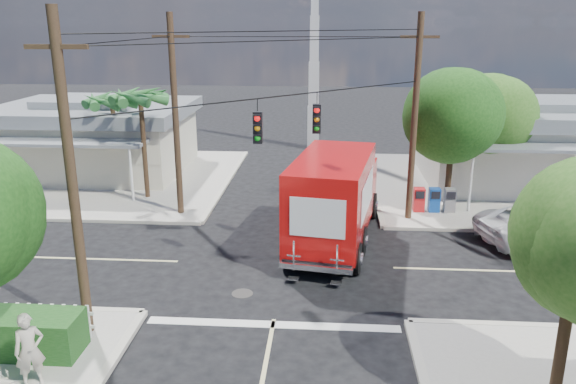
# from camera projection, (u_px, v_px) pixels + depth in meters

# --- Properties ---
(ground) EXTENTS (120.00, 120.00, 0.00)m
(ground) POSITION_uv_depth(u_px,v_px,m) (284.00, 265.00, 20.70)
(ground) COLOR black
(ground) RESTS_ON ground
(sidewalk_ne) EXTENTS (14.12, 14.12, 0.14)m
(sidewalk_ne) POSITION_uv_depth(u_px,v_px,m) (500.00, 186.00, 30.33)
(sidewalk_ne) COLOR #A49F94
(sidewalk_ne) RESTS_ON ground
(sidewalk_nw) EXTENTS (14.12, 14.12, 0.14)m
(sidewalk_nw) POSITION_uv_depth(u_px,v_px,m) (108.00, 179.00, 31.80)
(sidewalk_nw) COLOR #A49F94
(sidewalk_nw) RESTS_ON ground
(road_markings) EXTENTS (32.00, 32.00, 0.01)m
(road_markings) POSITION_uv_depth(u_px,v_px,m) (281.00, 282.00, 19.29)
(road_markings) COLOR beige
(road_markings) RESTS_ON ground
(building_ne) EXTENTS (11.80, 10.20, 4.50)m
(building_ne) POSITION_uv_depth(u_px,v_px,m) (529.00, 142.00, 30.60)
(building_ne) COLOR beige
(building_ne) RESTS_ON sidewalk_ne
(building_nw) EXTENTS (10.80, 10.20, 4.30)m
(building_nw) POSITION_uv_depth(u_px,v_px,m) (96.00, 136.00, 32.77)
(building_nw) COLOR beige
(building_nw) RESTS_ON sidewalk_nw
(radio_tower) EXTENTS (0.80, 0.80, 17.00)m
(radio_tower) POSITION_uv_depth(u_px,v_px,m) (314.00, 67.00, 38.12)
(radio_tower) COLOR silver
(radio_tower) RESTS_ON ground
(tree_ne_front) EXTENTS (4.21, 4.14, 6.66)m
(tree_ne_front) POSITION_uv_depth(u_px,v_px,m) (455.00, 110.00, 25.28)
(tree_ne_front) COLOR #422D1C
(tree_ne_front) RESTS_ON sidewalk_ne
(tree_ne_back) EXTENTS (3.77, 3.66, 5.82)m
(tree_ne_back) POSITION_uv_depth(u_px,v_px,m) (498.00, 116.00, 27.37)
(tree_ne_back) COLOR #422D1C
(tree_ne_back) RESTS_ON sidewalk_ne
(palm_nw_front) EXTENTS (3.01, 3.08, 5.59)m
(palm_nw_front) POSITION_uv_depth(u_px,v_px,m) (140.00, 99.00, 26.90)
(palm_nw_front) COLOR #422D1C
(palm_nw_front) RESTS_ON sidewalk_nw
(palm_nw_back) EXTENTS (3.01, 3.08, 5.19)m
(palm_nw_back) POSITION_uv_depth(u_px,v_px,m) (112.00, 102.00, 28.58)
(palm_nw_back) COLOR #422D1C
(palm_nw_back) RESTS_ON sidewalk_nw
(utility_poles) EXTENTS (12.00, 10.68, 9.00)m
(utility_poles) POSITION_uv_depth(u_px,v_px,m) (245.00, 131.00, 20.98)
(utility_poles) COLOR #473321
(utility_poles) RESTS_ON ground
(vending_boxes) EXTENTS (1.90, 0.50, 1.10)m
(vending_boxes) POSITION_uv_depth(u_px,v_px,m) (434.00, 200.00, 25.98)
(vending_boxes) COLOR red
(vending_boxes) RESTS_ON sidewalk_ne
(delivery_truck) EXTENTS (3.94, 8.83, 3.69)m
(delivery_truck) POSITION_uv_depth(u_px,v_px,m) (335.00, 197.00, 22.41)
(delivery_truck) COLOR black
(delivery_truck) RESTS_ON ground
(parked_car) EXTENTS (6.36, 4.13, 1.63)m
(parked_car) POSITION_uv_depth(u_px,v_px,m) (551.00, 225.00, 22.41)
(parked_car) COLOR silver
(parked_car) RESTS_ON ground
(pedestrian) EXTENTS (0.82, 0.76, 1.88)m
(pedestrian) POSITION_uv_depth(u_px,v_px,m) (29.00, 350.00, 13.37)
(pedestrian) COLOR beige
(pedestrian) RESTS_ON sidewalk_sw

